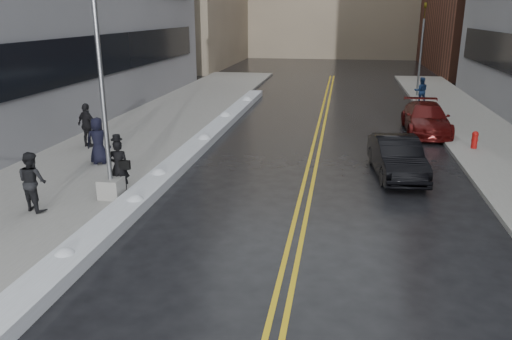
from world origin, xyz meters
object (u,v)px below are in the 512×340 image
at_px(lamppost, 105,121).
at_px(traffic_signal, 421,46).
at_px(car_black, 397,157).
at_px(fire_hydrant, 475,139).
at_px(pedestrian_east, 421,91).
at_px(pedestrian_b, 33,181).
at_px(car_maroon, 426,119).
at_px(pedestrian_fedora, 119,167).
at_px(pedestrian_d, 87,125).
at_px(pedestrian_c, 98,141).

distance_m(lamppost, traffic_signal, 24.98).
height_order(lamppost, car_black, lamppost).
height_order(fire_hydrant, pedestrian_east, pedestrian_east).
bearing_deg(pedestrian_b, fire_hydrant, -123.39).
height_order(traffic_signal, car_maroon, traffic_signal).
height_order(pedestrian_fedora, car_black, pedestrian_fedora).
height_order(pedestrian_fedora, pedestrian_east, pedestrian_fedora).
distance_m(pedestrian_fedora, pedestrian_d, 6.30).
distance_m(fire_hydrant, traffic_signal, 14.30).
relative_size(car_black, car_maroon, 0.87).
relative_size(traffic_signal, car_maroon, 1.24).
bearing_deg(pedestrian_east, traffic_signal, -95.21).
bearing_deg(pedestrian_fedora, pedestrian_b, 31.50).
bearing_deg(lamppost, pedestrian_d, 123.27).
distance_m(pedestrian_fedora, car_maroon, 15.18).
bearing_deg(pedestrian_d, pedestrian_east, -116.34).
height_order(lamppost, pedestrian_fedora, lamppost).
bearing_deg(fire_hydrant, pedestrian_d, -171.11).
relative_size(pedestrian_fedora, pedestrian_d, 0.93).
bearing_deg(pedestrian_c, pedestrian_fedora, 111.51).
distance_m(pedestrian_b, car_black, 11.84).
distance_m(traffic_signal, pedestrian_c, 23.37).
relative_size(traffic_signal, car_black, 1.43).
xyz_separation_m(traffic_signal, pedestrian_c, (-13.84, -18.69, -2.38)).
height_order(traffic_signal, pedestrian_c, traffic_signal).
height_order(pedestrian_d, car_black, pedestrian_d).
distance_m(fire_hydrant, pedestrian_d, 16.12).
bearing_deg(lamppost, pedestrian_c, 121.58).
relative_size(traffic_signal, pedestrian_d, 3.27).
bearing_deg(traffic_signal, pedestrian_b, -120.10).
xyz_separation_m(pedestrian_b, pedestrian_c, (-0.33, 4.61, 0.01)).
distance_m(pedestrian_c, pedestrian_east, 20.19).
bearing_deg(pedestrian_c, traffic_signal, -141.47).
relative_size(lamppost, traffic_signal, 1.27).
height_order(pedestrian_d, pedestrian_east, pedestrian_d).
bearing_deg(traffic_signal, fire_hydrant, -87.95).
xyz_separation_m(pedestrian_fedora, pedestrian_d, (-3.72, 5.09, 0.06)).
distance_m(fire_hydrant, pedestrian_b, 16.82).
height_order(lamppost, fire_hydrant, lamppost).
height_order(pedestrian_b, pedestrian_east, pedestrian_b).
bearing_deg(fire_hydrant, traffic_signal, 92.05).
bearing_deg(pedestrian_c, fire_hydrant, -176.85).
xyz_separation_m(traffic_signal, pedestrian_d, (-15.42, -16.49, -2.33)).
xyz_separation_m(lamppost, traffic_signal, (11.80, 22.00, 0.87)).
distance_m(pedestrian_b, pedestrian_d, 7.07).
xyz_separation_m(pedestrian_b, car_black, (10.51, 5.45, -0.32)).
bearing_deg(pedestrian_b, pedestrian_c, -62.88).
xyz_separation_m(pedestrian_fedora, car_black, (8.70, 3.73, -0.32)).
bearing_deg(pedestrian_fedora, car_black, -168.93).
height_order(traffic_signal, car_black, traffic_signal).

